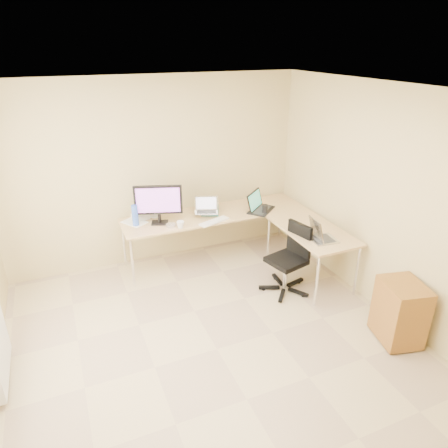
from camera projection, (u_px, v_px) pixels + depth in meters
name	position (u px, v px, depth m)	size (l,w,h in m)	color
floor	(217.00, 349.00, 4.29)	(4.50, 4.50, 0.00)	tan
ceiling	(215.00, 93.00, 3.22)	(4.50, 4.50, 0.00)	white
wall_back	(155.00, 173.00, 5.64)	(4.50, 4.50, 0.00)	tan
wall_front	(398.00, 439.00, 1.87)	(4.50, 4.50, 0.00)	tan
wall_right	(391.00, 206.00, 4.51)	(4.50, 4.50, 0.00)	tan
desk_main	(215.00, 236.00, 5.95)	(2.65, 0.70, 0.73)	tan
desk_return	(310.00, 253.00, 5.46)	(0.70, 1.30, 0.73)	tan
monitor	(159.00, 205.00, 5.37)	(0.63, 0.20, 0.54)	black
book_stack	(210.00, 210.00, 5.83)	(0.24, 0.33, 0.05)	#1B5D5D
laptop_center	(206.00, 206.00, 5.64)	(0.32, 0.25, 0.21)	#B4B4B4
laptop_black	(261.00, 202.00, 5.83)	(0.44, 0.32, 0.28)	black
keyboard	(214.00, 221.00, 5.50)	(0.44, 0.12, 0.02)	white
mouse	(221.00, 220.00, 5.54)	(0.10, 0.06, 0.03)	silver
mug	(180.00, 225.00, 5.32)	(0.10, 0.10, 0.10)	white
cd_stack	(171.00, 225.00, 5.38)	(0.13, 0.13, 0.03)	silver
water_bottle	(135.00, 216.00, 5.35)	(0.08, 0.08, 0.29)	blue
papers	(134.00, 222.00, 5.50)	(0.23, 0.32, 0.01)	white
white_box	(141.00, 216.00, 5.59)	(0.22, 0.16, 0.08)	silver
desk_fan	(153.00, 207.00, 5.61)	(0.25, 0.25, 0.31)	white
black_cup	(265.00, 209.00, 5.76)	(0.08, 0.08, 0.13)	black
laptop_return	(324.00, 231.00, 4.97)	(0.29, 0.36, 0.24)	#B0B0B0
office_chair	(287.00, 256.00, 5.11)	(0.54, 0.54, 0.91)	black
cabinet	(400.00, 312.00, 4.30)	(0.39, 0.49, 0.67)	#9F6541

